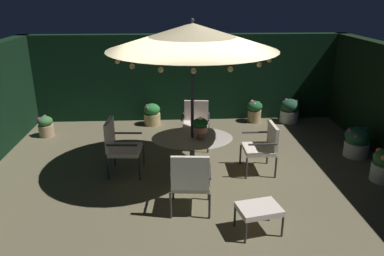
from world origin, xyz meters
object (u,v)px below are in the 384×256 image
(patio_chair_north, at_px, (119,144))
(potted_plant_right_near, at_px, (46,126))
(centerpiece_planter, at_px, (200,126))
(patio_chair_southeast, at_px, (196,121))
(potted_plant_back_center, at_px, (290,111))
(patio_umbrella, at_px, (192,37))
(potted_plant_right_far, at_px, (357,141))
(patio_dining_table, at_px, (192,144))
(potted_plant_front_corner, at_px, (255,111))
(potted_plant_left_near, at_px, (152,114))
(patio_chair_east, at_px, (264,145))
(ottoman_footrest, at_px, (259,210))
(patio_chair_northeast, at_px, (190,179))

(patio_chair_north, distance_m, potted_plant_right_near, 2.82)
(potted_plant_right_near, bearing_deg, centerpiece_planter, -32.21)
(patio_chair_southeast, xyz_separation_m, potted_plant_back_center, (2.52, 1.42, -0.26))
(patio_chair_north, bearing_deg, patio_umbrella, -3.78)
(centerpiece_planter, xyz_separation_m, potted_plant_right_far, (3.28, 0.67, -0.65))
(patio_dining_table, distance_m, patio_chair_southeast, 1.33)
(patio_dining_table, bearing_deg, potted_plant_front_corner, 57.79)
(potted_plant_right_near, relative_size, potted_plant_left_near, 0.90)
(centerpiece_planter, relative_size, potted_plant_left_near, 0.75)
(potted_plant_front_corner, xyz_separation_m, potted_plant_back_center, (0.90, -0.08, 0.01))
(potted_plant_front_corner, height_order, potted_plant_right_far, potted_plant_right_far)
(patio_chair_east, relative_size, potted_plant_back_center, 1.50)
(potted_plant_front_corner, bearing_deg, patio_dining_table, -122.21)
(centerpiece_planter, relative_size, potted_plant_right_near, 0.84)
(patio_chair_east, relative_size, potted_plant_left_near, 1.69)
(patio_chair_east, distance_m, potted_plant_back_center, 3.06)
(patio_umbrella, relative_size, patio_chair_southeast, 2.94)
(patio_umbrella, bearing_deg, patio_chair_southeast, 83.38)
(patio_chair_north, xyz_separation_m, potted_plant_front_corner, (3.12, 2.74, -0.28))
(patio_umbrella, height_order, centerpiece_planter, patio_umbrella)
(patio_dining_table, bearing_deg, potted_plant_right_far, 9.46)
(patio_umbrella, height_order, patio_chair_southeast, patio_umbrella)
(ottoman_footrest, xyz_separation_m, potted_plant_back_center, (1.85, 4.61, -0.04))
(patio_chair_southeast, distance_m, potted_plant_front_corner, 2.23)
(potted_plant_front_corner, bearing_deg, patio_chair_north, -138.74)
(patio_dining_table, distance_m, potted_plant_left_near, 2.90)
(centerpiece_planter, distance_m, potted_plant_back_center, 3.87)
(patio_umbrella, distance_m, potted_plant_right_far, 4.09)
(patio_chair_northeast, bearing_deg, potted_plant_back_center, 55.67)
(patio_chair_east, height_order, potted_plant_front_corner, patio_chair_east)
(centerpiece_planter, xyz_separation_m, patio_chair_southeast, (0.02, 1.42, -0.39))
(potted_plant_left_near, bearing_deg, patio_chair_northeast, -79.40)
(patio_chair_north, xyz_separation_m, potted_plant_back_center, (4.02, 2.65, -0.27))
(ottoman_footrest, bearing_deg, potted_plant_right_near, 136.39)
(patio_chair_northeast, xyz_separation_m, potted_plant_right_far, (3.52, 1.90, -0.24))
(potted_plant_right_near, bearing_deg, patio_chair_north, -45.14)
(patio_chair_north, relative_size, patio_chair_southeast, 1.06)
(potted_plant_left_near, height_order, potted_plant_back_center, potted_plant_back_center)
(patio_chair_north, distance_m, patio_chair_east, 2.67)
(potted_plant_left_near, distance_m, potted_plant_right_far, 4.81)
(patio_dining_table, xyz_separation_m, patio_chair_east, (1.33, 0.01, -0.04))
(patio_chair_southeast, bearing_deg, patio_chair_east, -48.21)
(centerpiece_planter, relative_size, patio_chair_northeast, 0.41)
(centerpiece_planter, xyz_separation_m, potted_plant_left_near, (-1.01, 2.85, -0.69))
(patio_chair_east, xyz_separation_m, potted_plant_left_near, (-2.20, 2.74, -0.26))
(patio_dining_table, distance_m, potted_plant_front_corner, 3.35)
(potted_plant_right_near, bearing_deg, patio_dining_table, -32.05)
(potted_plant_front_corner, bearing_deg, potted_plant_left_near, -178.40)
(patio_umbrella, height_order, potted_plant_back_center, patio_umbrella)
(patio_chair_northeast, xyz_separation_m, patio_chair_southeast, (0.26, 2.65, 0.01))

